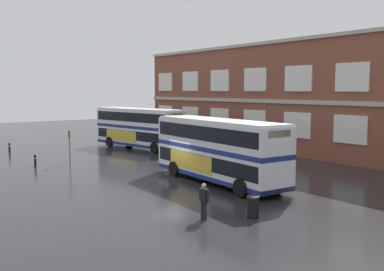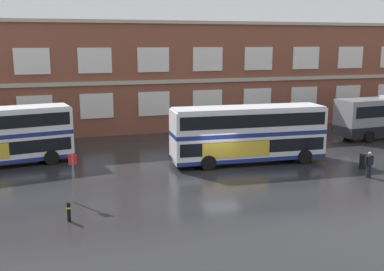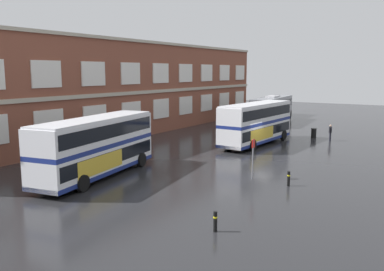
{
  "view_description": "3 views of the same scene",
  "coord_description": "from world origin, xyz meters",
  "px_view_note": "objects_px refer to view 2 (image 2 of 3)",
  "views": [
    {
      "loc": [
        24.11,
        -16.47,
        5.95
      ],
      "look_at": [
        -2.7,
        3.38,
        2.48
      ],
      "focal_mm": 41.15,
      "sensor_mm": 36.0,
      "label": 1
    },
    {
      "loc": [
        -10.68,
        -28.24,
        8.59
      ],
      "look_at": [
        -0.86,
        3.6,
        1.79
      ],
      "focal_mm": 43.23,
      "sensor_mm": 36.0,
      "label": 2
    },
    {
      "loc": [
        -34.65,
        -14.31,
        7.18
      ],
      "look_at": [
        -3.03,
        5.38,
        1.31
      ],
      "focal_mm": 38.36,
      "sensor_mm": 36.0,
      "label": 3
    }
  ],
  "objects_px": {
    "double_decker_middle": "(248,133)",
    "waiting_passenger": "(369,164)",
    "station_litter_bin": "(364,161)",
    "bus_stand_flag": "(73,174)",
    "safety_bollard_west": "(69,212)"
  },
  "relations": [
    {
      "from": "double_decker_middle",
      "to": "waiting_passenger",
      "type": "distance_m",
      "value": 8.32
    },
    {
      "from": "double_decker_middle",
      "to": "station_litter_bin",
      "type": "bearing_deg",
      "value": -27.98
    },
    {
      "from": "station_litter_bin",
      "to": "waiting_passenger",
      "type": "bearing_deg",
      "value": -119.53
    },
    {
      "from": "waiting_passenger",
      "to": "station_litter_bin",
      "type": "height_order",
      "value": "waiting_passenger"
    },
    {
      "from": "station_litter_bin",
      "to": "bus_stand_flag",
      "type": "bearing_deg",
      "value": -176.11
    },
    {
      "from": "double_decker_middle",
      "to": "bus_stand_flag",
      "type": "distance_m",
      "value": 13.43
    },
    {
      "from": "waiting_passenger",
      "to": "station_litter_bin",
      "type": "relative_size",
      "value": 1.65
    },
    {
      "from": "safety_bollard_west",
      "to": "waiting_passenger",
      "type": "bearing_deg",
      "value": 5.9
    },
    {
      "from": "bus_stand_flag",
      "to": "waiting_passenger",
      "type": "bearing_deg",
      "value": -2.16
    },
    {
      "from": "waiting_passenger",
      "to": "safety_bollard_west",
      "type": "height_order",
      "value": "waiting_passenger"
    },
    {
      "from": "double_decker_middle",
      "to": "safety_bollard_west",
      "type": "height_order",
      "value": "double_decker_middle"
    },
    {
      "from": "waiting_passenger",
      "to": "bus_stand_flag",
      "type": "bearing_deg",
      "value": 177.84
    },
    {
      "from": "waiting_passenger",
      "to": "bus_stand_flag",
      "type": "height_order",
      "value": "bus_stand_flag"
    },
    {
      "from": "double_decker_middle",
      "to": "station_litter_bin",
      "type": "xyz_separation_m",
      "value": [
        7.04,
        -3.74,
        -1.63
      ]
    },
    {
      "from": "bus_stand_flag",
      "to": "station_litter_bin",
      "type": "bearing_deg",
      "value": 3.89
    }
  ]
}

